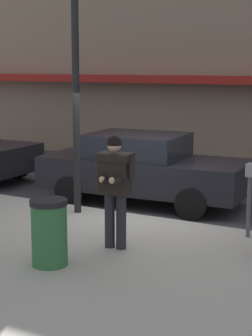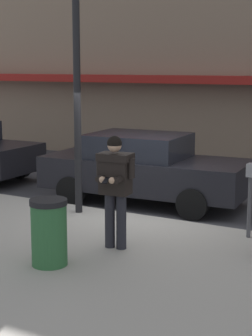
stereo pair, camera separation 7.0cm
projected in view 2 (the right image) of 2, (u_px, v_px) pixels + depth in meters
name	position (u px, v px, depth m)	size (l,w,h in m)	color
ground_plane	(143.00, 219.00, 11.20)	(80.00, 80.00, 0.00)	#3D3D42
sidewalk	(112.00, 268.00, 8.26)	(32.00, 5.30, 0.14)	#A8A399
curb_paint_line	(190.00, 225.00, 10.75)	(28.00, 0.12, 0.01)	silver
parked_sedan_mid	(144.00, 168.00, 12.34)	(4.62, 2.17, 1.54)	black
man_texting_on_phone	(115.00, 180.00, 8.75)	(0.65, 0.61, 1.81)	#23232B
street_lamp_post	(77.00, 58.00, 10.61)	(0.36, 0.36, 4.88)	black
parking_meter	(250.00, 189.00, 9.36)	(0.12, 0.18, 1.27)	#4C4C51
trash_bin	(49.00, 232.00, 8.11)	(0.55, 0.55, 0.98)	#2D6638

